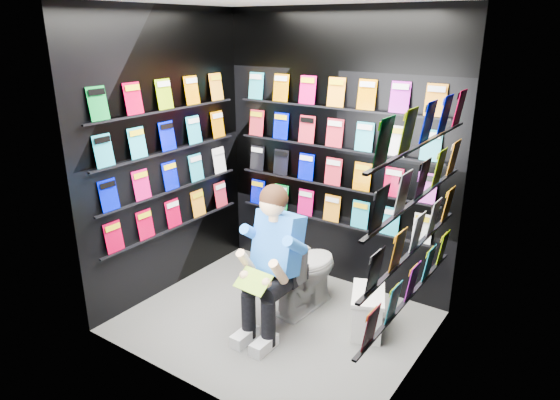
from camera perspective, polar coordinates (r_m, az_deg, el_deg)
The scene contains 13 objects.
floor at distance 4.45m, azimuth -0.59°, elevation -13.68°, with size 2.40×2.40×0.00m, color #60605E.
wall_back at distance 4.72m, azimuth 6.36°, elevation 5.42°, with size 2.40×0.04×2.60m, color black.
wall_front at distance 3.18m, azimuth -11.09°, elevation -1.74°, with size 2.40×0.04×2.60m, color black.
wall_left at distance 4.67m, azimuth -12.84°, elevation 4.90°, with size 0.04×2.00×2.60m, color black.
wall_right at distance 3.39m, azimuth 16.18°, elevation -0.83°, with size 0.04×2.00×2.60m, color black.
comics_back at distance 4.70m, azimuth 6.19°, elevation 5.41°, with size 2.10×0.06×1.37m, color #D90961, non-canonical shape.
comics_left at distance 4.65m, azimuth -12.59°, elevation 4.91°, with size 0.06×1.70×1.37m, color #D90961, non-canonical shape.
comics_right at distance 3.40m, azimuth 15.71°, elevation -0.65°, with size 0.06×1.70×1.37m, color #D90961, non-canonical shape.
toilet at distance 4.49m, azimuth 2.69°, elevation -7.97°, with size 0.42×0.75×0.73m, color white.
longbox at distance 4.31m, azimuth 9.94°, elevation -12.61°, with size 0.24×0.44×0.33m, color white.
longbox_lid at distance 4.22m, azimuth 10.08°, elevation -10.54°, with size 0.26×0.46×0.03m, color white.
reader at distance 4.03m, azimuth -0.09°, elevation -5.02°, with size 0.51×0.74×1.37m, color blue, non-canonical shape.
held_comic at distance 3.86m, azimuth -3.08°, elevation -9.25°, with size 0.28×0.01×0.20m, color green.
Camera 1 is at (2.15, -3.05, 2.42)m, focal length 32.00 mm.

